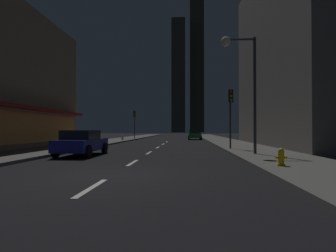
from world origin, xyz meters
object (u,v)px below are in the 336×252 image
at_px(car_parked_near, 82,143).
at_px(traffic_light_far_left, 134,118).
at_px(fire_hydrant_yellow_near, 281,157).
at_px(traffic_light_near_right, 231,106).
at_px(street_lamp_right, 240,66).
at_px(car_parked_far, 195,135).
at_px(fire_hydrant_far_left, 122,138).

relative_size(car_parked_near, traffic_light_far_left, 1.01).
distance_m(fire_hydrant_yellow_near, traffic_light_near_right, 9.45).
xyz_separation_m(fire_hydrant_yellow_near, traffic_light_far_left, (-11.40, 30.12, 2.74)).
bearing_deg(traffic_light_near_right, traffic_light_far_left, 117.54).
height_order(traffic_light_far_left, street_lamp_right, street_lamp_right).
distance_m(traffic_light_near_right, traffic_light_far_left, 23.79).
relative_size(car_parked_near, car_parked_far, 1.00).
xyz_separation_m(car_parked_near, car_parked_far, (7.20, 25.68, 0.00)).
height_order(traffic_light_near_right, traffic_light_far_left, same).
xyz_separation_m(car_parked_far, traffic_light_near_right, (1.90, -21.47, 2.45)).
bearing_deg(fire_hydrant_far_left, fire_hydrant_yellow_near, -63.93).
bearing_deg(street_lamp_right, fire_hydrant_far_left, 120.59).
bearing_deg(street_lamp_right, fire_hydrant_yellow_near, -84.10).
xyz_separation_m(fire_hydrant_far_left, traffic_light_near_right, (11.40, -15.08, 2.74)).
relative_size(fire_hydrant_yellow_near, traffic_light_near_right, 0.16).
xyz_separation_m(fire_hydrant_yellow_near, street_lamp_right, (-0.52, 5.03, 4.61)).
relative_size(traffic_light_near_right, street_lamp_right, 0.64).
bearing_deg(fire_hydrant_yellow_near, car_parked_near, 153.09).
distance_m(traffic_light_far_left, street_lamp_right, 27.41).
xyz_separation_m(fire_hydrant_far_left, traffic_light_far_left, (0.40, 6.01, 2.74)).
distance_m(car_parked_far, traffic_light_near_right, 21.70).
distance_m(car_parked_far, traffic_light_far_left, 9.43).
height_order(car_parked_far, street_lamp_right, street_lamp_right).
height_order(car_parked_near, traffic_light_far_left, traffic_light_far_left).
xyz_separation_m(car_parked_far, traffic_light_far_left, (-9.10, -0.38, 2.45)).
xyz_separation_m(car_parked_far, street_lamp_right, (1.78, -25.47, 4.33)).
xyz_separation_m(car_parked_near, traffic_light_near_right, (9.10, 4.21, 2.45)).
xyz_separation_m(traffic_light_far_left, street_lamp_right, (10.88, -25.09, 1.87)).
bearing_deg(fire_hydrant_far_left, street_lamp_right, -59.41).
bearing_deg(car_parked_far, fire_hydrant_far_left, -146.07).
xyz_separation_m(car_parked_near, traffic_light_far_left, (-1.90, 25.30, 2.45)).
distance_m(car_parked_near, traffic_light_far_left, 25.49).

